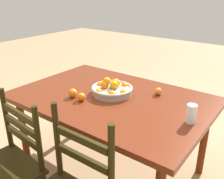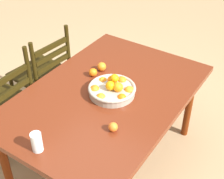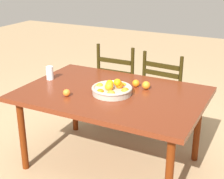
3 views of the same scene
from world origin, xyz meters
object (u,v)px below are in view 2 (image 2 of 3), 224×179
fruit_bowl (112,89)px  orange_loose_2 (93,72)px  orange_loose_1 (102,67)px  orange_loose_0 (113,127)px  chair_near_window (43,74)px  chair_by_cabinet (3,105)px  dining_table (106,101)px  drinking_glass (37,142)px

fruit_bowl → orange_loose_2: fruit_bowl is taller
orange_loose_1 → orange_loose_0: bearing=-139.3°
chair_near_window → orange_loose_1: 0.73m
chair_near_window → chair_by_cabinet: (-0.52, -0.03, -0.01)m
dining_table → drinking_glass: (-0.67, 0.03, 0.13)m
orange_loose_2 → dining_table: bearing=-122.4°
orange_loose_1 → dining_table: bearing=-139.8°
chair_near_window → orange_loose_2: (-0.09, -0.65, 0.30)m
orange_loose_1 → chair_by_cabinet: bearing=130.7°
dining_table → orange_loose_1: size_ratio=22.01×
dining_table → chair_near_window: chair_near_window is taller
dining_table → orange_loose_1: bearing=40.2°
orange_loose_0 → orange_loose_2: orange_loose_2 is taller
drinking_glass → chair_by_cabinet: bearing=65.3°
chair_near_window → orange_loose_0: chair_near_window is taller
fruit_bowl → orange_loose_0: size_ratio=5.72×
dining_table → fruit_bowl: fruit_bowl is taller
chair_by_cabinet → orange_loose_2: (0.44, -0.62, 0.31)m
orange_loose_2 → drinking_glass: size_ratio=0.51×
chair_by_cabinet → orange_loose_1: (0.54, -0.63, 0.31)m
chair_by_cabinet → orange_loose_0: bearing=90.0°
dining_table → orange_loose_1: (0.24, 0.20, 0.10)m
orange_loose_0 → orange_loose_2: size_ratio=0.92×
chair_by_cabinet → orange_loose_1: 0.88m
chair_by_cabinet → orange_loose_1: size_ratio=13.32×
orange_loose_1 → orange_loose_2: (-0.10, 0.01, -0.00)m
orange_loose_0 → orange_loose_1: bearing=40.7°
orange_loose_1 → orange_loose_2: 0.10m
chair_by_cabinet → orange_loose_0: (0.01, -1.08, 0.31)m
orange_loose_1 → fruit_bowl: bearing=-131.3°
chair_near_window → dining_table: bearing=80.6°
fruit_bowl → orange_loose_0: (-0.32, -0.21, -0.01)m
dining_table → fruit_bowl: size_ratio=4.54×
drinking_glass → dining_table: bearing=-2.2°
orange_loose_0 → chair_by_cabinet: bearing=90.7°
chair_by_cabinet → orange_loose_0: chair_by_cabinet is taller
dining_table → chair_by_cabinet: chair_by_cabinet is taller
fruit_bowl → orange_loose_1: bearing=48.7°
orange_loose_0 → orange_loose_1: 0.70m
chair_by_cabinet → drinking_glass: 0.94m
orange_loose_0 → drinking_glass: bearing=143.5°
orange_loose_1 → drinking_glass: bearing=-169.2°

